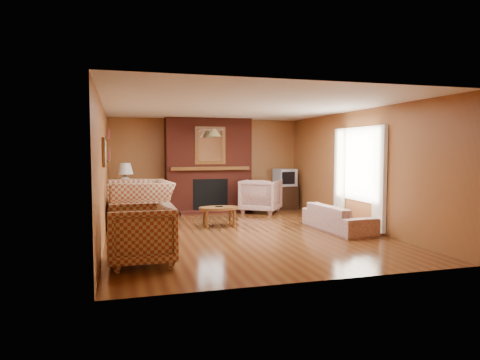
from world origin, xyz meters
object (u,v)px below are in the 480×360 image
object	(u,v)px
tv_stand	(285,197)
crt_tv	(285,177)
fireplace	(209,166)
plaid_loveseat	(139,203)
coffee_table	(219,210)
table_lamp	(125,175)
plaid_armchair	(141,235)
floral_sofa	(338,218)
side_table	(126,203)
floral_armchair	(261,196)

from	to	relation	value
tv_stand	crt_tv	distance (m)	0.54
fireplace	plaid_loveseat	distance (m)	2.65
coffee_table	tv_stand	bearing A→B (deg)	42.75
table_lamp	tv_stand	bearing A→B (deg)	4.82
plaid_armchair	crt_tv	size ratio (longest dim) A/B	1.64
fireplace	table_lamp	bearing A→B (deg)	-165.71
floral_sofa	crt_tv	xyz separation A→B (m)	(0.15, 3.19, 0.60)
crt_tv	floral_sofa	bearing A→B (deg)	-92.69
plaid_armchair	side_table	xyz separation A→B (m)	(-0.15, 4.34, -0.08)
table_lamp	tv_stand	size ratio (longest dim) A/B	0.99
floral_sofa	floral_armchair	world-z (taller)	floral_armchair
plaid_loveseat	side_table	size ratio (longest dim) A/B	2.18
floral_sofa	side_table	distance (m)	4.91
crt_tv	side_table	bearing A→B (deg)	-175.26
side_table	floral_armchair	bearing A→B (deg)	-1.63
coffee_table	tv_stand	world-z (taller)	tv_stand
plaid_loveseat	side_table	distance (m)	1.26
floral_sofa	crt_tv	distance (m)	3.25
fireplace	crt_tv	distance (m)	2.09
floral_armchair	table_lamp	bearing A→B (deg)	33.92
table_lamp	crt_tv	world-z (taller)	table_lamp
side_table	crt_tv	world-z (taller)	crt_tv
coffee_table	table_lamp	bearing A→B (deg)	135.96
fireplace	table_lamp	distance (m)	2.17
plaid_armchair	coffee_table	distance (m)	3.07
fireplace	floral_armchair	size ratio (longest dim) A/B	2.58
fireplace	crt_tv	xyz separation A→B (m)	(2.05, -0.19, -0.33)
plaid_loveseat	crt_tv	size ratio (longest dim) A/B	2.61
plaid_loveseat	coffee_table	bearing A→B (deg)	65.00
plaid_loveseat	floral_armchair	world-z (taller)	plaid_loveseat
coffee_table	floral_sofa	bearing A→B (deg)	-26.24
side_table	crt_tv	bearing A→B (deg)	4.74
side_table	table_lamp	bearing A→B (deg)	0.00
fireplace	tv_stand	xyz separation A→B (m)	(2.05, -0.18, -0.87)
floral_armchair	plaid_armchair	bearing A→B (deg)	88.79
plaid_loveseat	coffee_table	xyz separation A→B (m)	(1.59, -0.55, -0.12)
tv_stand	fireplace	bearing A→B (deg)	170.39
crt_tv	tv_stand	bearing A→B (deg)	90.00
table_lamp	floral_armchair	bearing A→B (deg)	-1.63
plaid_loveseat	fireplace	bearing A→B (deg)	127.74
side_table	fireplace	bearing A→B (deg)	14.29
fireplace	floral_sofa	size ratio (longest dim) A/B	1.38
fireplace	table_lamp	size ratio (longest dim) A/B	3.90
floral_sofa	side_table	bearing A→B (deg)	51.33
plaid_armchair	floral_armchair	size ratio (longest dim) A/B	0.99
plaid_armchair	tv_stand	world-z (taller)	plaid_armchair
plaid_loveseat	crt_tv	world-z (taller)	crt_tv
side_table	table_lamp	world-z (taller)	table_lamp
plaid_armchair	table_lamp	distance (m)	4.38
fireplace	coffee_table	size ratio (longest dim) A/B	2.85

